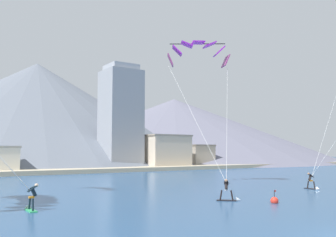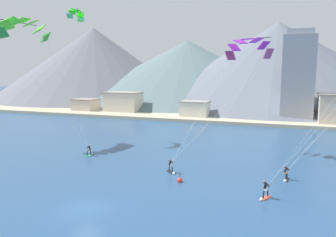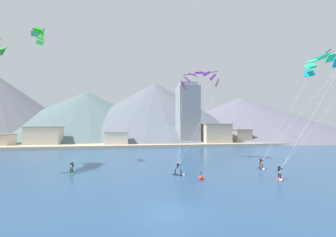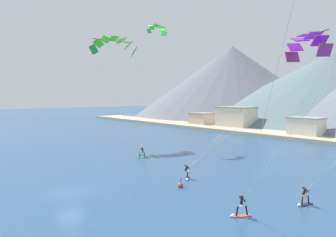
{
  "view_description": "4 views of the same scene",
  "coord_description": "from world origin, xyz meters",
  "px_view_note": "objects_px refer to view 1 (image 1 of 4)",
  "views": [
    {
      "loc": [
        -15.63,
        -8.82,
        3.66
      ],
      "look_at": [
        1.42,
        16.86,
        6.32
      ],
      "focal_mm": 40.0,
      "sensor_mm": 36.0,
      "label": 1
    },
    {
      "loc": [
        15.69,
        -22.37,
        11.5
      ],
      "look_at": [
        0.63,
        18.31,
        5.31
      ],
      "focal_mm": 35.0,
      "sensor_mm": 36.0,
      "label": 2
    },
    {
      "loc": [
        -3.03,
        -15.29,
        6.0
      ],
      "look_at": [
        2.44,
        14.07,
        7.08
      ],
      "focal_mm": 24.0,
      "sensor_mm": 36.0,
      "label": 3
    },
    {
      "loc": [
        29.3,
        -11.99,
        9.19
      ],
      "look_at": [
        -0.78,
        12.58,
        6.37
      ],
      "focal_mm": 35.0,
      "sensor_mm": 36.0,
      "label": 4
    }
  ],
  "objects_px": {
    "kitesurfer_near_trail": "(31,202)",
    "kitesurfer_near_lead": "(229,194)",
    "race_marker_buoy": "(274,201)",
    "kitesurfer_mid_center": "(313,184)",
    "parafoil_kite_near_lead": "(198,51)"
  },
  "relations": [
    {
      "from": "kitesurfer_near_trail",
      "to": "kitesurfer_near_lead",
      "type": "bearing_deg",
      "value": -14.65
    },
    {
      "from": "kitesurfer_near_lead",
      "to": "kitesurfer_near_trail",
      "type": "relative_size",
      "value": 0.96
    },
    {
      "from": "kitesurfer_near_lead",
      "to": "race_marker_buoy",
      "type": "relative_size",
      "value": 1.64
    },
    {
      "from": "kitesurfer_mid_center",
      "to": "parafoil_kite_near_lead",
      "type": "xyz_separation_m",
      "value": [
        -5.63,
        10.28,
        14.44
      ]
    },
    {
      "from": "parafoil_kite_near_lead",
      "to": "race_marker_buoy",
      "type": "height_order",
      "value": "parafoil_kite_near_lead"
    },
    {
      "from": "race_marker_buoy",
      "to": "kitesurfer_near_trail",
      "type": "bearing_deg",
      "value": 158.19
    },
    {
      "from": "kitesurfer_near_trail",
      "to": "parafoil_kite_near_lead",
      "type": "relative_size",
      "value": 0.12
    },
    {
      "from": "kitesurfer_near_trail",
      "to": "race_marker_buoy",
      "type": "distance_m",
      "value": 16.24
    },
    {
      "from": "kitesurfer_mid_center",
      "to": "race_marker_buoy",
      "type": "height_order",
      "value": "kitesurfer_mid_center"
    },
    {
      "from": "kitesurfer_near_lead",
      "to": "parafoil_kite_near_lead",
      "type": "relative_size",
      "value": 0.11
    },
    {
      "from": "parafoil_kite_near_lead",
      "to": "race_marker_buoy",
      "type": "xyz_separation_m",
      "value": [
        -4.85,
        -14.62,
        -14.75
      ]
    },
    {
      "from": "kitesurfer_near_trail",
      "to": "race_marker_buoy",
      "type": "relative_size",
      "value": 1.71
    },
    {
      "from": "kitesurfer_near_lead",
      "to": "kitesurfer_near_trail",
      "type": "height_order",
      "value": "kitesurfer_near_trail"
    },
    {
      "from": "kitesurfer_near_trail",
      "to": "kitesurfer_mid_center",
      "type": "distance_m",
      "value": 25.61
    },
    {
      "from": "parafoil_kite_near_lead",
      "to": "kitesurfer_near_trail",
      "type": "bearing_deg",
      "value": -156.67
    }
  ]
}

